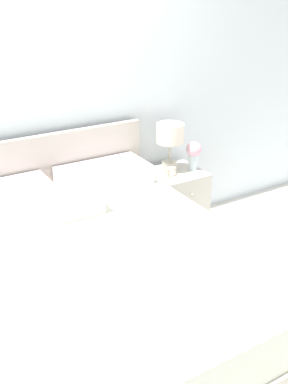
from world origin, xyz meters
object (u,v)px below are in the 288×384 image
(bed, at_px, (104,283))
(nightstand, at_px, (176,203))
(flower_vase, at_px, (194,153))
(table_lamp, at_px, (170,138))
(alarm_clock, at_px, (170,172))

(bed, xyz_separation_m, nightstand, (1.06, 0.75, -0.04))
(bed, bearing_deg, flower_vase, 31.20)
(table_lamp, bearing_deg, nightstand, -53.70)
(bed, bearing_deg, table_lamp, 38.45)
(table_lamp, relative_size, flower_vase, 1.69)
(bed, xyz_separation_m, table_lamp, (1.02, 0.81, 0.53))
(flower_vase, xyz_separation_m, alarm_clock, (-0.25, -0.03, -0.11))
(bed, distance_m, flower_vase, 1.46)
(nightstand, relative_size, alarm_clock, 7.03)
(flower_vase, bearing_deg, table_lamp, 157.83)
(bed, height_order, flower_vase, bed)
(bed, relative_size, table_lamp, 5.21)
(nightstand, height_order, table_lamp, table_lamp)
(table_lamp, xyz_separation_m, flower_vase, (0.19, -0.08, -0.14))
(flower_vase, bearing_deg, nightstand, 172.57)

